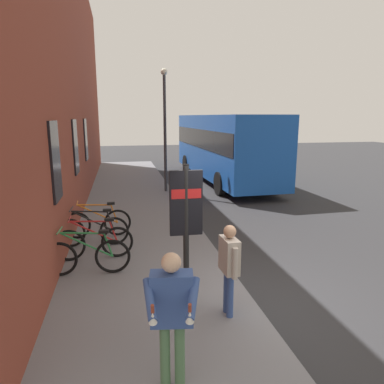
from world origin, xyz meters
The scene contains 12 objects.
ground centered at (6.00, -1.00, 0.00)m, with size 60.00×60.00×0.00m, color #2D2D30.
sidewalk_pavement centered at (8.00, 1.75, 0.06)m, with size 24.00×3.50×0.12m, color slate.
station_facade centered at (8.99, 3.80, 4.75)m, with size 22.00×0.65×9.51m.
bicycle_mid_rack centered at (1.54, 2.95, 0.51)m, with size 0.48×1.77×0.97m.
bicycle_by_door centered at (2.35, 2.86, 0.51)m, with size 0.48×1.77×0.97m.
bicycle_nearest_sign centered at (3.21, 2.93, 0.51)m, with size 0.48×1.77×0.97m.
bicycle_leaning_wall centered at (3.87, 2.85, 0.51)m, with size 0.48×1.77×0.97m.
transit_info_sign centered at (0.14, 1.16, 1.72)m, with size 0.10×0.55×2.40m.
city_bus centered at (12.05, -3.00, 1.92)m, with size 10.56×2.85×3.35m.
pedestrian_near_bus centered at (-0.46, 0.58, 1.04)m, with size 0.58×0.24×1.51m.
tourist_with_hotdogs centered at (-1.85, 1.70, 1.16)m, with size 0.63×0.64×1.69m.
street_lamp centered at (9.44, 0.30, 3.13)m, with size 0.28×0.28×5.07m.
Camera 1 is at (-5.45, 2.21, 3.28)m, focal length 33.04 mm.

